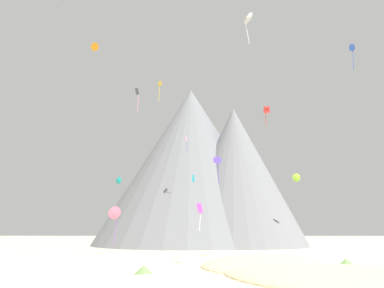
% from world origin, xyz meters
% --- Properties ---
extents(dune_foreground_left, '(22.64, 28.49, 2.10)m').
position_xyz_m(dune_foreground_left, '(8.46, 22.93, 0.00)').
color(dune_foreground_left, '#C6B284').
rests_on(dune_foreground_left, ground_plane).
extents(dune_foreground_right, '(30.89, 32.26, 2.24)m').
position_xyz_m(dune_foreground_right, '(13.15, 7.96, 0.00)').
color(dune_foreground_right, '#C6B284').
rests_on(dune_foreground_right, ground_plane).
extents(bush_low_patch, '(3.06, 3.06, 0.93)m').
position_xyz_m(bush_low_patch, '(17.69, 20.71, 0.46)').
color(bush_low_patch, '#668C4C').
rests_on(bush_low_patch, ground_plane).
extents(bush_scatter_east, '(2.75, 2.75, 1.01)m').
position_xyz_m(bush_scatter_east, '(-5.64, 11.19, 0.51)').
color(bush_scatter_east, '#668C4C').
rests_on(bush_scatter_east, ground_plane).
extents(rock_massif, '(74.90, 74.90, 45.24)m').
position_xyz_m(rock_massif, '(1.06, 77.52, 21.51)').
color(rock_massif, slate).
rests_on(rock_massif, ground_plane).
extents(kite_gold_high, '(0.92, 0.96, 4.37)m').
position_xyz_m(kite_gold_high, '(-8.12, 45.85, 33.23)').
color(kite_gold_high, gold).
extents(kite_blue_high, '(1.11, 1.41, 4.76)m').
position_xyz_m(kite_blue_high, '(26.01, 31.39, 34.27)').
color(kite_blue_high, blue).
extents(kite_cyan_mid, '(0.51, 0.37, 1.42)m').
position_xyz_m(kite_cyan_mid, '(-1.13, 46.63, 14.13)').
color(kite_cyan_mid, '#33BCDB').
extents(kite_orange_high, '(1.68, 0.89, 1.59)m').
position_xyz_m(kite_orange_high, '(-19.99, 38.65, 38.56)').
color(kite_orange_high, orange).
extents(kite_pink_mid, '(0.52, 0.97, 3.56)m').
position_xyz_m(kite_pink_mid, '(-2.82, 56.40, 24.18)').
color(kite_pink_mid, pink).
extents(kite_magenta_low, '(0.86, 0.69, 3.60)m').
position_xyz_m(kite_magenta_low, '(-0.07, 22.98, 6.74)').
color(kite_magenta_low, '#D1339E').
extents(kite_indigo_mid, '(1.29, 0.70, 4.40)m').
position_xyz_m(kite_indigo_mid, '(2.68, 29.10, 14.49)').
color(kite_indigo_mid, '#5138B2').
extents(kite_white_high, '(1.67, 2.13, 5.49)m').
position_xyz_m(kite_white_high, '(7.64, 26.17, 36.84)').
color(kite_white_high, white).
extents(kite_red_mid, '(0.98, 1.02, 3.11)m').
position_xyz_m(kite_red_mid, '(10.74, 30.18, 22.95)').
color(kite_red_mid, red).
extents(kite_rainbow_low, '(2.37, 2.10, 6.64)m').
position_xyz_m(kite_rainbow_low, '(-15.47, 42.10, 7.15)').
color(kite_rainbow_low, '#E5668C').
extents(kite_teal_mid, '(1.42, 1.14, 1.47)m').
position_xyz_m(kite_teal_mid, '(-16.78, 50.04, 14.22)').
color(kite_teal_mid, teal).
extents(kite_black_high, '(0.94, 0.59, 5.08)m').
position_xyz_m(kite_black_high, '(-11.91, 41.04, 29.63)').
color(kite_black_high, black).
extents(kite_lime_mid, '(1.81, 0.68, 1.79)m').
position_xyz_m(kite_lime_mid, '(21.58, 55.21, 15.41)').
color(kite_lime_mid, '#8CD133').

